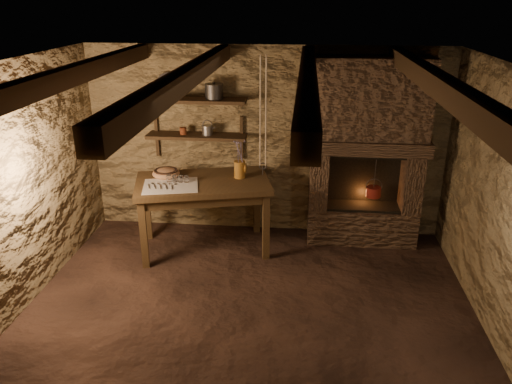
# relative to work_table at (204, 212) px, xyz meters

# --- Properties ---
(floor) EXTENTS (4.50, 4.50, 0.00)m
(floor) POSITION_rel_work_table_xyz_m (0.69, -1.34, -0.48)
(floor) COLOR black
(floor) RESTS_ON ground
(back_wall) EXTENTS (4.50, 0.04, 2.40)m
(back_wall) POSITION_rel_work_table_xyz_m (0.69, 0.66, 0.72)
(back_wall) COLOR brown
(back_wall) RESTS_ON floor
(front_wall) EXTENTS (4.50, 0.04, 2.40)m
(front_wall) POSITION_rel_work_table_xyz_m (0.69, -3.34, 0.72)
(front_wall) COLOR brown
(front_wall) RESTS_ON floor
(left_wall) EXTENTS (0.04, 4.00, 2.40)m
(left_wall) POSITION_rel_work_table_xyz_m (-1.56, -1.34, 0.72)
(left_wall) COLOR brown
(left_wall) RESTS_ON floor
(right_wall) EXTENTS (0.04, 4.00, 2.40)m
(right_wall) POSITION_rel_work_table_xyz_m (2.94, -1.34, 0.72)
(right_wall) COLOR brown
(right_wall) RESTS_ON floor
(ceiling) EXTENTS (4.50, 4.00, 0.04)m
(ceiling) POSITION_rel_work_table_xyz_m (0.69, -1.34, 1.92)
(ceiling) COLOR black
(ceiling) RESTS_ON back_wall
(beam_far_left) EXTENTS (0.14, 3.95, 0.16)m
(beam_far_left) POSITION_rel_work_table_xyz_m (-0.81, -1.34, 1.83)
(beam_far_left) COLOR black
(beam_far_left) RESTS_ON ceiling
(beam_mid_left) EXTENTS (0.14, 3.95, 0.16)m
(beam_mid_left) POSITION_rel_work_table_xyz_m (0.19, -1.34, 1.83)
(beam_mid_left) COLOR black
(beam_mid_left) RESTS_ON ceiling
(beam_mid_right) EXTENTS (0.14, 3.95, 0.16)m
(beam_mid_right) POSITION_rel_work_table_xyz_m (1.19, -1.34, 1.83)
(beam_mid_right) COLOR black
(beam_mid_right) RESTS_ON ceiling
(beam_far_right) EXTENTS (0.14, 3.95, 0.16)m
(beam_far_right) POSITION_rel_work_table_xyz_m (2.19, -1.34, 1.83)
(beam_far_right) COLOR black
(beam_far_right) RESTS_ON ceiling
(shelf_lower) EXTENTS (1.25, 0.30, 0.04)m
(shelf_lower) POSITION_rel_work_table_xyz_m (-0.16, 0.50, 0.82)
(shelf_lower) COLOR black
(shelf_lower) RESTS_ON back_wall
(shelf_upper) EXTENTS (1.25, 0.30, 0.04)m
(shelf_upper) POSITION_rel_work_table_xyz_m (-0.16, 0.50, 1.27)
(shelf_upper) COLOR black
(shelf_upper) RESTS_ON back_wall
(hearth) EXTENTS (1.43, 0.51, 2.30)m
(hearth) POSITION_rel_work_table_xyz_m (1.94, 0.43, 0.74)
(hearth) COLOR #3C2A1E
(hearth) RESTS_ON floor
(work_table) EXTENTS (1.74, 1.25, 0.89)m
(work_table) POSITION_rel_work_table_xyz_m (0.00, 0.00, 0.00)
(work_table) COLOR #312211
(work_table) RESTS_ON floor
(linen_cloth) EXTENTS (0.71, 0.62, 0.01)m
(linen_cloth) POSITION_rel_work_table_xyz_m (-0.33, -0.21, 0.42)
(linen_cloth) COLOR beige
(linen_cloth) RESTS_ON work_table
(pewter_cutlery_row) EXTENTS (0.55, 0.31, 0.01)m
(pewter_cutlery_row) POSITION_rel_work_table_xyz_m (-0.33, -0.23, 0.43)
(pewter_cutlery_row) COLOR gray
(pewter_cutlery_row) RESTS_ON linen_cloth
(drinking_glasses) EXTENTS (0.20, 0.06, 0.08)m
(drinking_glasses) POSITION_rel_work_table_xyz_m (-0.31, -0.09, 0.46)
(drinking_glasses) COLOR white
(drinking_glasses) RESTS_ON linen_cloth
(stoneware_jug) EXTENTS (0.17, 0.17, 0.47)m
(stoneware_jug) POSITION_rel_work_table_xyz_m (0.43, 0.15, 0.62)
(stoneware_jug) COLOR #975F1D
(stoneware_jug) RESTS_ON work_table
(wooden_bowl) EXTENTS (0.42, 0.42, 0.12)m
(wooden_bowl) POSITION_rel_work_table_xyz_m (-0.47, 0.10, 0.45)
(wooden_bowl) COLOR #92633F
(wooden_bowl) RESTS_ON work_table
(iron_stockpot) EXTENTS (0.27, 0.27, 0.16)m
(iron_stockpot) POSITION_rel_work_table_xyz_m (0.08, 0.50, 1.37)
(iron_stockpot) COLOR #292624
(iron_stockpot) RESTS_ON shelf_upper
(tin_pan) EXTENTS (0.32, 0.21, 0.29)m
(tin_pan) POSITION_rel_work_table_xyz_m (-0.51, 0.60, 1.44)
(tin_pan) COLOR gray
(tin_pan) RESTS_ON shelf_upper
(small_kettle) EXTENTS (0.20, 0.17, 0.19)m
(small_kettle) POSITION_rel_work_table_xyz_m (-0.02, 0.50, 0.90)
(small_kettle) COLOR gray
(small_kettle) RESTS_ON shelf_lower
(rusty_tin) EXTENTS (0.11, 0.11, 0.08)m
(rusty_tin) POSITION_rel_work_table_xyz_m (-0.33, 0.50, 0.88)
(rusty_tin) COLOR #5D2512
(rusty_tin) RESTS_ON shelf_lower
(red_pot) EXTENTS (0.20, 0.18, 0.54)m
(red_pot) POSITION_rel_work_table_xyz_m (2.06, 0.38, 0.21)
(red_pot) COLOR maroon
(red_pot) RESTS_ON hearth
(hanging_ropes) EXTENTS (0.08, 0.08, 1.20)m
(hanging_ropes) POSITION_rel_work_table_xyz_m (0.74, -0.29, 1.32)
(hanging_ropes) COLOR beige
(hanging_ropes) RESTS_ON ceiling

